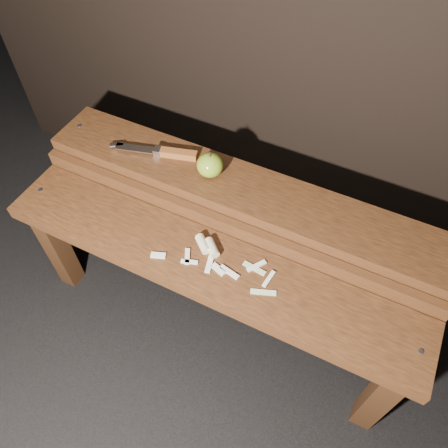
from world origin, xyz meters
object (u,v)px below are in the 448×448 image
at_px(bench_front_tier, 204,276).
at_px(knife, 167,152).
at_px(bench_rear_tier, 240,206).
at_px(apple, 210,165).

height_order(bench_front_tier, knife, knife).
bearing_deg(bench_front_tier, bench_rear_tier, 90.00).
relative_size(bench_rear_tier, apple, 15.16).
distance_m(bench_front_tier, apple, 0.31).
xyz_separation_m(bench_front_tier, knife, (-0.25, 0.24, 0.16)).
bearing_deg(bench_front_tier, knife, 135.38).
distance_m(bench_rear_tier, knife, 0.26).
distance_m(bench_front_tier, knife, 0.38).
xyz_separation_m(bench_rear_tier, apple, (-0.10, 0.00, 0.12)).
height_order(bench_front_tier, apple, apple).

